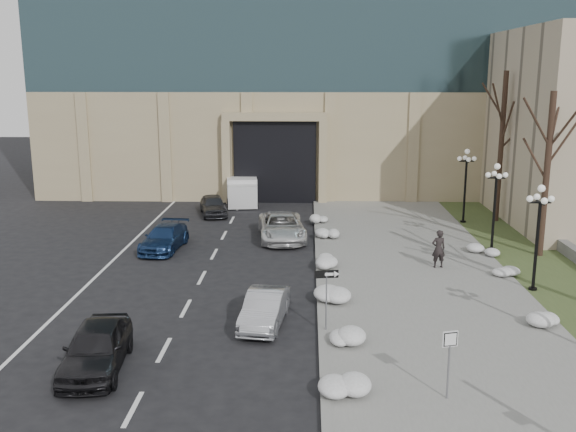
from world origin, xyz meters
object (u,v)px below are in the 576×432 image
Objects in this scene: car_e at (213,205)px; car_a at (96,347)px; car_c at (164,238)px; car_d at (282,227)px; keep_sign at (450,350)px; pedestrian at (439,249)px; one_way_sign at (331,281)px; lamppost_c at (495,195)px; car_b at (265,308)px; box_truck at (242,189)px; lamppost_d at (466,176)px; lamppost_b at (538,224)px.

car_a is at bearing -105.18° from car_e.
car_c is 6.68m from car_d.
pedestrian is at bearing 64.90° from keep_sign.
one_way_sign reaches higher than pedestrian.
car_e is 18.46m from lamppost_c.
pedestrian is (7.82, -5.52, 0.30)m from car_d.
keep_sign is at bearing 70.42° from pedestrian.
pedestrian is 0.39× the size of lamppost_c.
lamppost_c is at bearing 43.38° from one_way_sign.
keep_sign is at bearing -14.64° from car_a.
one_way_sign is (7.60, 3.19, 1.23)m from car_a.
car_d is at bearing 91.69° from one_way_sign.
car_b is at bearing -137.29° from lamppost_c.
box_truck is at bearing 91.78° from keep_sign.
lamppost_d is at bearing 90.00° from lamppost_c.
lamppost_d is at bearing -21.18° from car_e.
car_d is at bearing 142.67° from lamppost_b.
box_truck is (-3.28, 23.63, 0.29)m from car_b.
lamppost_d is (5.78, 22.80, 1.45)m from keep_sign.
car_c is 0.83× the size of car_d.
pedestrian is 10.67m from lamppost_d.
lamppost_d is at bearing 63.01° from car_b.
car_b is 0.83× the size of lamppost_d.
lamppost_c is at bearing -48.25° from box_truck.
box_truck is at bearing 156.07° from lamppost_d.
one_way_sign is at bearing 45.75° from pedestrian.
one_way_sign is (7.21, -19.83, 1.32)m from car_e.
car_a is 18.60m from lamppost_b.
lamppost_d is (9.01, 17.84, 1.08)m from one_way_sign.
lamppost_b is at bearing -14.13° from car_c.
one_way_sign is (5.74, -24.38, 1.05)m from box_truck.
car_d is 9.58m from pedestrian.
lamppost_b is at bearing 44.25° from keep_sign.
box_truck reaches higher than car_a.
lamppost_b reaches higher than pedestrian.
one_way_sign is at bearing -83.52° from box_truck.
box_truck is 2.62× the size of one_way_sign.
lamppost_c is (16.22, -8.49, 2.39)m from car_e.
box_truck is 2.87× the size of keep_sign.
one_way_sign is (2.45, -0.75, 1.35)m from car_b.
pedestrian is (13.09, 11.17, 0.29)m from car_a.
one_way_sign is 1.10× the size of keep_sign.
lamppost_c is (17.60, 0.19, 2.42)m from car_c.
keep_sign is (5.69, -5.71, 0.97)m from car_b.
car_c is 1.12× the size of car_e.
keep_sign reaches higher than car_c.
keep_sign is 11.47m from lamppost_b.
one_way_sign is at bearing -116.81° from lamppost_d.
lamppost_b is at bearing 20.08° from one_way_sign.
pedestrian is 9.72m from one_way_sign.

